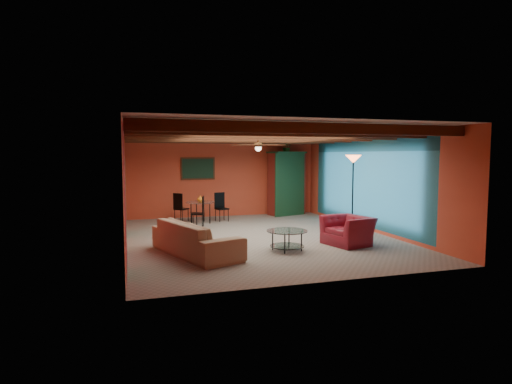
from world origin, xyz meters
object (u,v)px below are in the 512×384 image
object	(u,v)px
dining_table	(200,208)
floor_lamp	(353,194)
sofa	(196,238)
coffee_table	(287,240)
armoire	(287,184)
potted_plant	(287,147)
armchair	(348,231)
vase	(200,190)

from	to	relation	value
dining_table	floor_lamp	world-z (taller)	floor_lamp
sofa	dining_table	distance (m)	4.16
coffee_table	armoire	distance (m)	5.78
floor_lamp	potted_plant	bearing A→B (deg)	96.77
armchair	dining_table	xyz separation A→B (m)	(-2.79, 4.15, 0.12)
coffee_table	potted_plant	world-z (taller)	potted_plant
dining_table	potted_plant	size ratio (longest dim) A/B	3.92
coffee_table	potted_plant	size ratio (longest dim) A/B	2.00
armchair	dining_table	distance (m)	5.00
armchair	vase	world-z (taller)	vase
armchair	vase	bearing A→B (deg)	-160.63
dining_table	potted_plant	world-z (taller)	potted_plant
dining_table	armoire	distance (m)	3.46
armchair	armoire	xyz separation A→B (m)	(0.45, 5.18, 0.75)
floor_lamp	potted_plant	world-z (taller)	potted_plant
sofa	dining_table	bearing A→B (deg)	-30.24
coffee_table	vase	world-z (taller)	vase
floor_lamp	armchair	bearing A→B (deg)	-123.10
armchair	floor_lamp	size ratio (longest dim) A/B	0.49
vase	dining_table	bearing A→B (deg)	0.00
floor_lamp	potted_plant	xyz separation A→B (m)	(-0.45, 3.79, 1.33)
armchair	dining_table	bearing A→B (deg)	-160.63
floor_lamp	sofa	bearing A→B (deg)	-163.51
vase	potted_plant	bearing A→B (deg)	17.56
potted_plant	floor_lamp	bearing A→B (deg)	-83.23
sofa	vase	world-z (taller)	vase
armchair	armoire	size ratio (longest dim) A/B	0.48
coffee_table	armoire	xyz separation A→B (m)	(2.05, 5.34, 0.85)
armchair	coffee_table	world-z (taller)	armchair
floor_lamp	vase	xyz separation A→B (m)	(-3.70, 2.76, -0.04)
sofa	coffee_table	xyz separation A→B (m)	(1.97, -0.23, -0.12)
dining_table	floor_lamp	size ratio (longest dim) A/B	0.84
sofa	armchair	distance (m)	3.57
dining_table	vase	size ratio (longest dim) A/B	8.67
sofa	potted_plant	world-z (taller)	potted_plant
floor_lamp	armoire	bearing A→B (deg)	96.77
potted_plant	armchair	bearing A→B (deg)	-95.00
armchair	sofa	bearing A→B (deg)	-105.58
armchair	potted_plant	world-z (taller)	potted_plant
potted_plant	dining_table	bearing A→B (deg)	-162.44
dining_table	floor_lamp	bearing A→B (deg)	-36.80
potted_plant	vase	world-z (taller)	potted_plant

